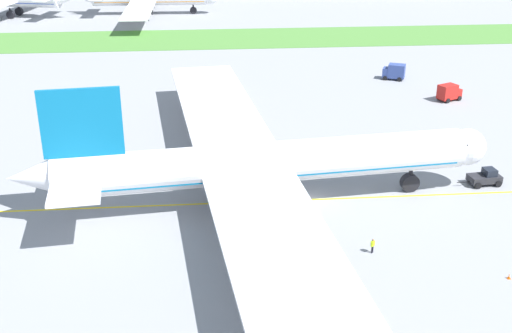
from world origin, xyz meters
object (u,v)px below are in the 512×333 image
(pushback_tug, at_px, (485,177))
(service_truck_fuel_bowser, at_px, (449,92))
(ground_crew_wingwalker_port, at_px, (373,244))
(airliner_foreground, at_px, (258,164))
(traffic_cone_near_nose, at_px, (509,276))
(service_truck_baggage_loader, at_px, (394,71))

(pushback_tug, xyz_separation_m, service_truck_fuel_bowser, (8.27, 36.39, 0.60))
(pushback_tug, distance_m, ground_crew_wingwalker_port, 25.39)
(airliner_foreground, xyz_separation_m, traffic_cone_near_nose, (24.34, -19.06, -5.29))
(airliner_foreground, distance_m, traffic_cone_near_nose, 31.36)
(traffic_cone_near_nose, relative_size, service_truck_fuel_bowser, 0.12)
(airliner_foreground, relative_size, service_truck_fuel_bowser, 19.63)
(service_truck_baggage_loader, xyz_separation_m, service_truck_fuel_bowser, (6.20, -14.80, -0.08))
(pushback_tug, relative_size, traffic_cone_near_nose, 10.53)
(pushback_tug, bearing_deg, traffic_cone_near_nose, -106.86)
(airliner_foreground, height_order, service_truck_baggage_loader, airliner_foreground)
(traffic_cone_near_nose, bearing_deg, ground_crew_wingwalker_port, 154.08)
(airliner_foreground, height_order, pushback_tug, airliner_foreground)
(pushback_tug, height_order, service_truck_fuel_bowser, service_truck_fuel_bowser)
(pushback_tug, height_order, ground_crew_wingwalker_port, pushback_tug)
(ground_crew_wingwalker_port, relative_size, service_truck_baggage_loader, 0.35)
(airliner_foreground, xyz_separation_m, pushback_tug, (31.12, 3.32, -4.54))
(ground_crew_wingwalker_port, distance_m, traffic_cone_near_nose, 14.23)
(pushback_tug, height_order, service_truck_baggage_loader, service_truck_baggage_loader)
(ground_crew_wingwalker_port, relative_size, service_truck_fuel_bowser, 0.35)
(service_truck_fuel_bowser, bearing_deg, airliner_foreground, -134.76)
(traffic_cone_near_nose, height_order, service_truck_baggage_loader, service_truck_baggage_loader)
(airliner_foreground, distance_m, pushback_tug, 31.63)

